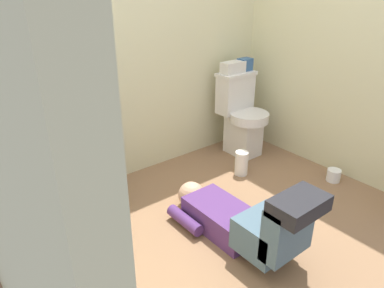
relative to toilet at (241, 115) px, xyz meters
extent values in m
cube|color=#8A6547|center=(-0.87, -0.77, -0.39)|extent=(2.99, 3.09, 0.04)
cube|color=beige|center=(-0.87, 0.31, 0.83)|extent=(2.65, 0.08, 2.40)
cube|color=beige|center=(0.41, -0.77, 0.83)|extent=(0.08, 2.09, 2.40)
cube|color=silver|center=(0.00, -0.04, -0.18)|extent=(0.22, 0.30, 0.38)
cylinder|color=silver|center=(0.00, -0.10, 0.01)|extent=(0.35, 0.35, 0.08)
cube|color=silver|center=(0.00, 0.09, 0.18)|extent=(0.34, 0.17, 0.34)
cube|color=silver|center=(0.00, 0.09, 0.37)|extent=(0.36, 0.19, 0.03)
cube|color=silver|center=(-1.71, -0.07, 0.02)|extent=(0.56, 0.48, 0.78)
cube|color=silver|center=(-1.71, -0.07, 0.43)|extent=(0.60, 0.52, 0.04)
cylinder|color=silver|center=(-1.71, -0.09, 0.43)|extent=(0.28, 0.28, 0.05)
cube|color=silver|center=(-1.56, -0.32, 0.00)|extent=(0.26, 0.03, 0.66)
cylinder|color=silver|center=(-1.71, 0.07, 0.50)|extent=(0.02, 0.02, 0.10)
cube|color=#512D6B|center=(-0.92, -0.76, -0.28)|extent=(0.29, 0.52, 0.17)
sphere|color=tan|center=(-0.92, -0.43, -0.27)|extent=(0.19, 0.19, 0.19)
cube|color=#476072|center=(-0.92, -1.12, -0.19)|extent=(0.31, 0.28, 0.20)
cube|color=#476072|center=(-0.92, -1.26, -0.07)|extent=(0.31, 0.12, 0.32)
cube|color=black|center=(-0.92, -1.30, 0.11)|extent=(0.31, 0.19, 0.09)
cylinder|color=#512D6B|center=(-1.11, -0.60, -0.31)|extent=(0.08, 0.30, 0.08)
cube|color=silver|center=(-0.04, 0.09, 0.43)|extent=(0.22, 0.11, 0.10)
cube|color=#33598C|center=(0.11, 0.09, 0.44)|extent=(0.12, 0.09, 0.11)
cylinder|color=green|center=(-1.90, 0.05, 0.52)|extent=(0.06, 0.06, 0.13)
cylinder|color=black|center=(-1.90, 0.05, 0.60)|extent=(0.02, 0.02, 0.04)
cylinder|color=silver|center=(-1.81, 0.09, 0.51)|extent=(0.05, 0.05, 0.11)
cylinder|color=pink|center=(-1.73, 0.09, 0.51)|extent=(0.05, 0.05, 0.12)
cylinder|color=#53A446|center=(-1.66, 0.06, 0.52)|extent=(0.05, 0.05, 0.14)
cylinder|color=#4061BE|center=(-1.61, 0.03, 0.51)|extent=(0.05, 0.05, 0.11)
cylinder|color=white|center=(-0.30, -0.32, -0.27)|extent=(0.11, 0.11, 0.21)
cylinder|color=white|center=(0.21, -0.87, -0.32)|extent=(0.11, 0.11, 0.10)
camera|label=1|loc=(-2.28, -2.15, 1.15)|focal=33.66mm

